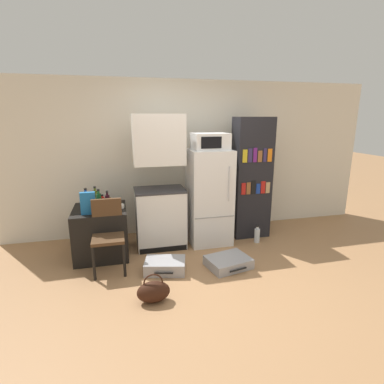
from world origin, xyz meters
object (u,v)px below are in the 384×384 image
Objects in this scene: microwave at (210,141)px; cereal_box at (88,203)px; bowl at (119,206)px; bottle_ketchup_red at (102,202)px; side_table at (101,232)px; handbag at (153,291)px; bottle_wine_dark at (108,202)px; bottle_amber_beer at (109,201)px; bottle_olive_oil at (96,198)px; bookshelf at (251,178)px; kitchen_hutch at (160,187)px; suitcase_small_flat at (228,262)px; chair at (108,229)px; refrigerator at (209,197)px; water_bottle_front at (257,235)px; bottle_blue_soda at (86,199)px; suitcase_large_flat at (165,266)px; bottle_green_tall at (99,201)px.

cereal_box is at bearing -169.90° from microwave.
bottle_ketchup_red is at bearing 165.78° from bowl.
side_table reaches higher than handbag.
side_table is 0.51m from bottle_wine_dark.
bottle_amber_beer is 0.19m from bottle_olive_oil.
side_table is at bearing -63.84° from bottle_olive_oil.
cereal_box is (-2.52, -0.43, -0.13)m from bookshelf.
bottle_wine_dark is (-0.75, -0.26, -0.11)m from kitchen_hutch.
microwave reaches higher than suitcase_small_flat.
bottle_olive_oil reaches higher than bowl.
chair is at bearing -91.53° from bottle_wine_dark.
refrigerator is 4.11× the size of handbag.
bottle_wine_dark is 0.79× the size of handbag.
bookshelf is 10.28× the size of bottle_ketchup_red.
microwave is (-0.00, -0.00, 0.86)m from refrigerator.
bottle_ketchup_red reaches higher than side_table.
microwave is at bearing 10.10° from cereal_box.
chair is at bearing -160.72° from microwave.
cereal_box is at bearing -178.01° from water_bottle_front.
cereal_box is at bearing -80.61° from bottle_blue_soda.
bookshelf reaches higher than microwave.
bottle_blue_soda is (-1.06, -0.01, -0.11)m from kitchen_hutch.
bookshelf reaches higher than bottle_olive_oil.
bottle_ketchup_red is at bearing -177.88° from refrigerator.
suitcase_large_flat is (0.68, -0.82, -0.69)m from bottle_amber_beer.
bottle_amber_beer is 0.11m from bottle_ketchup_red.
refrigerator is 9.72× the size of bottle_amber_beer.
water_bottle_front is (2.51, 0.09, -0.73)m from cereal_box.
refrigerator is 1.11m from suitcase_small_flat.
suitcase_large_flat is at bearing -41.26° from side_table.
bottle_olive_oil is at bearing 139.86° from suitcase_small_flat.
kitchen_hutch is at bearing 170.26° from water_bottle_front.
bottle_wine_dark is 2.37m from water_bottle_front.
bottle_green_tall is at bearing -174.39° from refrigerator.
kitchen_hutch is at bearing 13.25° from bowl.
bowl is 0.54× the size of cereal_box.
bowl is at bearing 27.63° from cereal_box.
bottle_amber_beer is at bearing -1.05° from bottle_blue_soda.
microwave is at bearing -106.44° from refrigerator.
bottle_ketchup_red is 1.18× the size of bowl.
bottle_ketchup_red is (0.22, -0.08, -0.04)m from bottle_blue_soda.
water_bottle_front is (2.27, 0.31, -0.43)m from chair.
refrigerator reaches higher than suitcase_large_flat.
bottle_olive_oil is 1.85× the size of bowl.
bottle_ketchup_red reaches higher than suitcase_small_flat.
suitcase_large_flat is at bearing -150.10° from bookshelf.
suitcase_small_flat is (1.54, -0.35, -0.49)m from chair.
cereal_box is (-0.07, -0.32, 0.02)m from bottle_olive_oil.
cereal_box is (-0.13, -0.16, 0.03)m from bottle_green_tall.
bottle_blue_soda is (-1.83, 0.03, -0.78)m from microwave.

